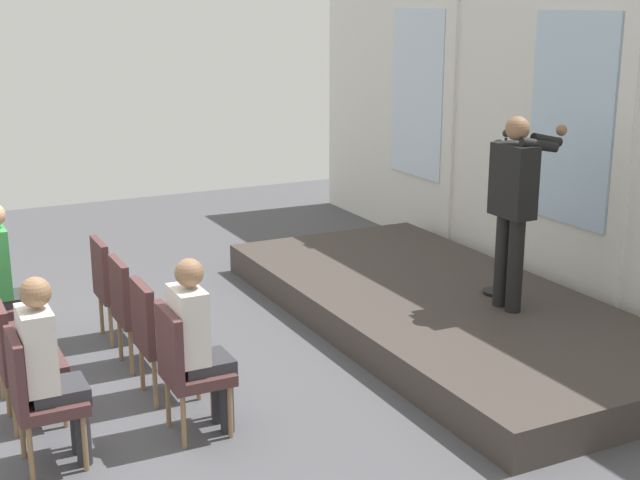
# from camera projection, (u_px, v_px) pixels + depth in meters

# --- Properties ---
(ground_plane) EXTENTS (13.65, 13.65, 0.00)m
(ground_plane) POSITION_uv_depth(u_px,v_px,m) (33.00, 402.00, 6.74)
(ground_plane) COLOR #4C4C51
(rear_partition) EXTENTS (10.28, 0.14, 3.76)m
(rear_partition) POSITION_uv_depth(u_px,v_px,m) (578.00, 119.00, 8.49)
(rear_partition) COLOR silver
(rear_partition) RESTS_ON ground
(stage_platform) EXTENTS (5.05, 2.36, 0.31)m
(stage_platform) POSITION_uv_depth(u_px,v_px,m) (443.00, 309.00, 8.33)
(stage_platform) COLOR #3F3833
(stage_platform) RESTS_ON ground
(speaker) EXTENTS (0.50, 0.69, 1.73)m
(speaker) POSITION_uv_depth(u_px,v_px,m) (514.00, 199.00, 7.66)
(speaker) COLOR black
(speaker) RESTS_ON stage_platform
(mic_stand) EXTENTS (0.28, 0.28, 1.56)m
(mic_stand) POSITION_uv_depth(u_px,v_px,m) (499.00, 259.00, 8.22)
(mic_stand) COLOR black
(mic_stand) RESTS_ON stage_platform
(chair_r0_c0) EXTENTS (0.46, 0.44, 0.94)m
(chair_r0_c0) POSITION_uv_depth(u_px,v_px,m) (114.00, 283.00, 7.88)
(chair_r0_c0) COLOR olive
(chair_r0_c0) RESTS_ON ground
(chair_r0_c1) EXTENTS (0.46, 0.44, 0.94)m
(chair_r0_c1) POSITION_uv_depth(u_px,v_px,m) (134.00, 306.00, 7.29)
(chair_r0_c1) COLOR olive
(chair_r0_c1) RESTS_ON ground
(chair_r0_c2) EXTENTS (0.46, 0.44, 0.94)m
(chair_r0_c2) POSITION_uv_depth(u_px,v_px,m) (158.00, 332.00, 6.70)
(chair_r0_c2) COLOR olive
(chair_r0_c2) RESTS_ON ground
(chair_r0_c3) EXTENTS (0.46, 0.44, 0.94)m
(chair_r0_c3) POSITION_uv_depth(u_px,v_px,m) (186.00, 364.00, 6.11)
(chair_r0_c3) COLOR olive
(chair_r0_c3) RESTS_ON ground
(audience_r0_c3) EXTENTS (0.36, 0.39, 1.30)m
(audience_r0_c3) POSITION_uv_depth(u_px,v_px,m) (197.00, 337.00, 6.10)
(audience_r0_c3) COLOR #2D2D33
(audience_r0_c3) RESTS_ON ground
(audience_r1_c0) EXTENTS (0.36, 0.39, 1.37)m
(audience_r1_c0) POSITION_uv_depth(u_px,v_px,m) (3.00, 273.00, 7.42)
(audience_r1_c0) COLOR #2D2D33
(audience_r1_c0) RESTS_ON ground
(chair_r1_c1) EXTENTS (0.46, 0.44, 0.94)m
(chair_r1_c1) POSITION_uv_depth(u_px,v_px,m) (7.00, 325.00, 6.85)
(chair_r1_c1) COLOR olive
(chair_r1_c1) RESTS_ON ground
(chair_r1_c2) EXTENTS (0.46, 0.44, 0.94)m
(chair_r1_c2) POSITION_uv_depth(u_px,v_px,m) (20.00, 355.00, 6.26)
(chair_r1_c2) COLOR olive
(chair_r1_c2) RESTS_ON ground
(chair_r1_c3) EXTENTS (0.46, 0.44, 0.94)m
(chair_r1_c3) POSITION_uv_depth(u_px,v_px,m) (37.00, 392.00, 5.67)
(chair_r1_c3) COLOR olive
(chair_r1_c3) RESTS_ON ground
(audience_r1_c3) EXTENTS (0.36, 0.39, 1.31)m
(audience_r1_c3) POSITION_uv_depth(u_px,v_px,m) (47.00, 362.00, 5.66)
(audience_r1_c3) COLOR #2D2D33
(audience_r1_c3) RESTS_ON ground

